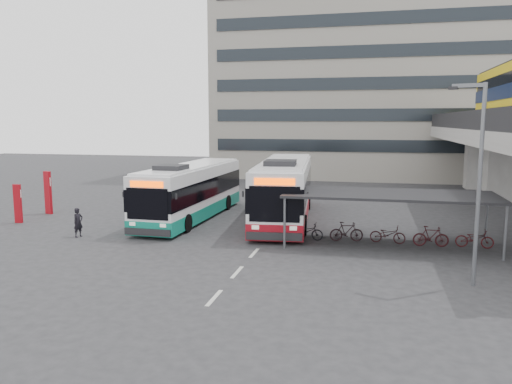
% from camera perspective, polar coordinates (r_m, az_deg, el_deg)
% --- Properties ---
extents(ground, '(120.00, 120.00, 0.00)m').
position_cam_1_polar(ground, '(23.62, -6.18, -6.61)').
color(ground, '#28282B').
rests_on(ground, ground).
extents(bike_shelter, '(10.00, 4.00, 2.54)m').
position_cam_1_polar(bike_shelter, '(25.00, 14.92, -2.45)').
color(bike_shelter, '#595B60').
rests_on(bike_shelter, ground).
extents(office_block, '(30.00, 15.00, 25.00)m').
position_cam_1_polar(office_block, '(57.97, 11.66, 14.37)').
color(office_block, gray).
rests_on(office_block, ground).
extents(road_markings, '(0.15, 7.60, 0.01)m').
position_cam_1_polar(road_markings, '(20.15, -2.18, -9.14)').
color(road_markings, beige).
rests_on(road_markings, ground).
extents(bus_main, '(4.05, 13.37, 3.89)m').
position_cam_1_polar(bus_main, '(30.44, 3.30, 0.20)').
color(bus_main, white).
rests_on(bus_main, ground).
extents(bus_teal, '(2.93, 12.15, 3.57)m').
position_cam_1_polar(bus_teal, '(31.07, -7.36, 0.03)').
color(bus_teal, white).
rests_on(bus_teal, ground).
extents(pedestrian, '(0.52, 0.65, 1.53)m').
position_cam_1_polar(pedestrian, '(27.52, -19.66, -3.30)').
color(pedestrian, black).
rests_on(pedestrian, ground).
extents(lamp_post, '(1.24, 0.56, 7.31)m').
position_cam_1_polar(lamp_post, '(19.40, 23.95, 2.06)').
color(lamp_post, '#595B60').
rests_on(lamp_post, ground).
extents(sign_totem_mid, '(0.50, 0.16, 2.31)m').
position_cam_1_polar(sign_totem_mid, '(32.63, -25.58, -1.14)').
color(sign_totem_mid, '#9C0913').
rests_on(sign_totem_mid, ground).
extents(sign_totem_north, '(0.58, 0.35, 2.78)m').
position_cam_1_polar(sign_totem_north, '(35.02, -22.68, 0.00)').
color(sign_totem_north, '#9C0913').
rests_on(sign_totem_north, ground).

